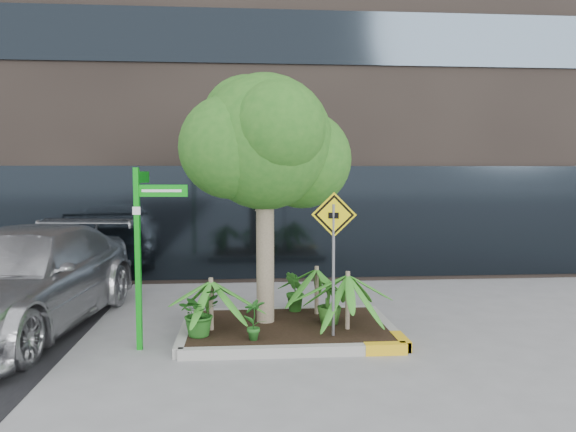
{
  "coord_description": "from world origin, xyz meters",
  "views": [
    {
      "loc": [
        -0.51,
        -8.4,
        2.58
      ],
      "look_at": [
        0.2,
        0.2,
        1.89
      ],
      "focal_mm": 35.0,
      "sensor_mm": 36.0,
      "label": 1
    }
  ],
  "objects": [
    {
      "name": "parked_car",
      "position": [
        -4.1,
        0.9,
        0.82
      ],
      "size": [
        3.02,
        5.94,
        1.65
      ],
      "primitive_type": "imported",
      "rotation": [
        0.0,
        0.0,
        -0.13
      ],
      "color": "silver",
      "rests_on": "ground"
    },
    {
      "name": "palm_left",
      "position": [
        -0.99,
        0.1,
        0.91
      ],
      "size": [
        0.91,
        0.91,
        1.01
      ],
      "color": "gray",
      "rests_on": "ground"
    },
    {
      "name": "cattle_sign",
      "position": [
        0.82,
        -0.38,
        1.59
      ],
      "size": [
        0.64,
        0.17,
        2.13
      ],
      "rotation": [
        0.0,
        0.0,
        -0.24
      ],
      "color": "slate",
      "rests_on": "ground"
    },
    {
      "name": "building",
      "position": [
        0.5,
        8.5,
        7.5
      ],
      "size": [
        18.0,
        8.0,
        15.0
      ],
      "primitive_type": "cube",
      "color": "#2D2621",
      "rests_on": "ground"
    },
    {
      "name": "street_sign_post",
      "position": [
        -1.95,
        -0.25,
        1.63
      ],
      "size": [
        0.78,
        0.79,
        2.63
      ],
      "rotation": [
        0.0,
        0.0,
        -0.07
      ],
      "color": "#0E9E17",
      "rests_on": "ground"
    },
    {
      "name": "shrub_b",
      "position": [
        0.87,
        0.3,
        0.5
      ],
      "size": [
        0.54,
        0.54,
        0.7
      ],
      "primitive_type": "imported",
      "rotation": [
        0.0,
        0.0,
        2.11
      ],
      "color": "#2B5E1C",
      "rests_on": "planter"
    },
    {
      "name": "palm_front",
      "position": [
        1.1,
        -0.01,
        0.99
      ],
      "size": [
        1.01,
        1.01,
        1.12
      ],
      "color": "gray",
      "rests_on": "ground"
    },
    {
      "name": "shrub_a",
      "position": [
        -1.15,
        -0.18,
        0.5
      ],
      "size": [
        0.89,
        0.89,
        0.71
      ],
      "primitive_type": "imported",
      "rotation": [
        0.0,
        0.0,
        0.91
      ],
      "color": "#1F5B1A",
      "rests_on": "planter"
    },
    {
      "name": "palm_back",
      "position": [
        0.75,
        0.93,
        0.92
      ],
      "size": [
        0.93,
        0.93,
        1.03
      ],
      "color": "gray",
      "rests_on": "ground"
    },
    {
      "name": "ground",
      "position": [
        0.0,
        0.0,
        0.0
      ],
      "size": [
        80.0,
        80.0,
        0.0
      ],
      "primitive_type": "plane",
      "color": "gray",
      "rests_on": "ground"
    },
    {
      "name": "planter",
      "position": [
        0.23,
        0.27,
        0.1
      ],
      "size": [
        3.35,
        2.36,
        0.15
      ],
      "color": "#9E9E99",
      "rests_on": "ground"
    },
    {
      "name": "tree",
      "position": [
        -0.14,
        0.55,
        3.04
      ],
      "size": [
        2.77,
        2.46,
        4.16
      ],
      "color": "gray",
      "rests_on": "ground"
    },
    {
      "name": "shrub_c",
      "position": [
        -0.35,
        -0.46,
        0.46
      ],
      "size": [
        0.44,
        0.44,
        0.62
      ],
      "primitive_type": "imported",
      "rotation": [
        0.0,
        0.0,
        3.6
      ],
      "color": "#21621E",
      "rests_on": "planter"
    },
    {
      "name": "shrub_d",
      "position": [
        0.4,
        1.11,
        0.51
      ],
      "size": [
        0.42,
        0.42,
        0.71
      ],
      "primitive_type": "imported",
      "rotation": [
        0.0,
        0.0,
        4.8
      ],
      "color": "#286A1E",
      "rests_on": "planter"
    }
  ]
}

